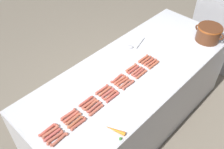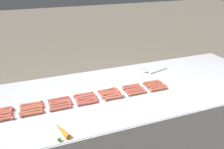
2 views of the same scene
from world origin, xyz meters
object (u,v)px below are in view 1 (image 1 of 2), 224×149
object	(u,v)px
hot_dog_9	(89,103)
hot_dog_16	(91,105)
hot_dog_24	(110,95)
hot_dog_26	(139,72)
hot_dog_3	(102,90)
hot_dog_17	(108,93)
hot_dog_23	(94,107)
hot_dog_18	(122,81)
hot_dog_29	(78,124)
hot_dog_12	(133,70)
hot_dog_25	(125,84)
hot_dog_19	(137,71)
bean_pot	(209,33)
carrot	(115,131)
hot_dog_21	(55,137)
hot_dog_0	(47,130)
hot_dog_4	(117,78)
hot_dog_14	(52,135)
hot_dog_28	(59,139)
hot_dog_34	(154,65)
hot_dog_13	(146,60)
hot_dog_33	(141,74)
hot_dog_5	(131,68)
serving_spoon	(134,45)
hot_dog_15	(73,119)
hot_dog_10	(105,91)
hot_dog_1	(68,115)
hot_dog_11	(120,80)
hot_dog_32	(128,85)
hot_dog_7	(51,132)
hot_dog_30	(96,110)
hot_dog_2	(86,101)
hot_dog_6	(143,59)
hot_dog_22	(75,122)

from	to	relation	value
hot_dog_9	hot_dog_16	size ratio (longest dim) A/B	1.00
hot_dog_24	hot_dog_26	distance (m)	0.40
hot_dog_3	hot_dog_17	bearing A→B (deg)	5.68
hot_dog_23	hot_dog_18	bearing A→B (deg)	95.06
hot_dog_18	hot_dog_29	size ratio (longest dim) A/B	1.00
hot_dog_3	hot_dog_24	world-z (taller)	same
hot_dog_12	hot_dog_25	world-z (taller)	same
hot_dog_19	bean_pot	size ratio (longest dim) A/B	0.48
hot_dog_9	carrot	size ratio (longest dim) A/B	0.91
hot_dog_21	hot_dog_23	xyz separation A→B (m)	(0.00, 0.40, 0.00)
hot_dog_0	hot_dog_4	size ratio (longest dim) A/B	1.00
hot_dog_17	hot_dog_29	distance (m)	0.40
hot_dog_14	hot_dog_28	world-z (taller)	same
hot_dog_34	hot_dog_13	bearing A→B (deg)	175.93
hot_dog_13	hot_dog_33	xyz separation A→B (m)	(0.10, -0.20, 0.00)
hot_dog_5	serving_spoon	size ratio (longest dim) A/B	0.60
hot_dog_15	hot_dog_26	distance (m)	0.78
hot_dog_12	hot_dog_28	xyz separation A→B (m)	(0.10, -0.97, 0.00)
hot_dog_10	hot_dog_1	bearing A→B (deg)	-94.76
bean_pot	hot_dog_11	bearing A→B (deg)	-102.84
hot_dog_15	hot_dog_28	world-z (taller)	same
hot_dog_12	hot_dog_14	bearing A→B (deg)	-88.15
hot_dog_3	hot_dog_17	world-z (taller)	same
hot_dog_9	hot_dog_32	size ratio (longest dim) A/B	1.00
hot_dog_0	hot_dog_7	bearing A→B (deg)	13.65
hot_dog_11	hot_dog_13	world-z (taller)	same
hot_dog_23	hot_dog_29	size ratio (longest dim) A/B	1.00
hot_dog_0	hot_dog_3	xyz separation A→B (m)	(-0.00, 0.59, 0.00)
hot_dog_10	hot_dog_28	xyz separation A→B (m)	(0.10, -0.58, 0.00)
hot_dog_12	serving_spoon	distance (m)	0.39
hot_dog_33	hot_dog_34	world-z (taller)	same
hot_dog_25	hot_dog_30	world-z (taller)	same
hot_dog_2	hot_dog_10	distance (m)	0.20
hot_dog_6	hot_dog_19	xyz separation A→B (m)	(0.07, -0.19, 0.00)
hot_dog_2	hot_dog_3	world-z (taller)	same
hot_dog_16	hot_dog_19	size ratio (longest dim) A/B	1.00
hot_dog_17	hot_dog_24	size ratio (longest dim) A/B	1.00
hot_dog_10	hot_dog_29	bearing A→B (deg)	-76.15
hot_dog_16	hot_dog_30	distance (m)	0.07
hot_dog_4	hot_dog_28	bearing A→B (deg)	-80.29
hot_dog_12	hot_dog_32	bearing A→B (deg)	-62.24
hot_dog_11	hot_dog_18	size ratio (longest dim) A/B	1.00
hot_dog_22	serving_spoon	xyz separation A→B (m)	(-0.32, 1.09, -0.00)
hot_dog_22	serving_spoon	size ratio (longest dim) A/B	0.60
hot_dog_14	hot_dog_34	bearing A→B (deg)	86.66
hot_dog_0	hot_dog_4	world-z (taller)	same
hot_dog_1	hot_dog_24	size ratio (longest dim) A/B	1.00
hot_dog_4	hot_dog_9	world-z (taller)	same
hot_dog_11	hot_dog_24	world-z (taller)	same
hot_dog_33	hot_dog_25	bearing A→B (deg)	-98.42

